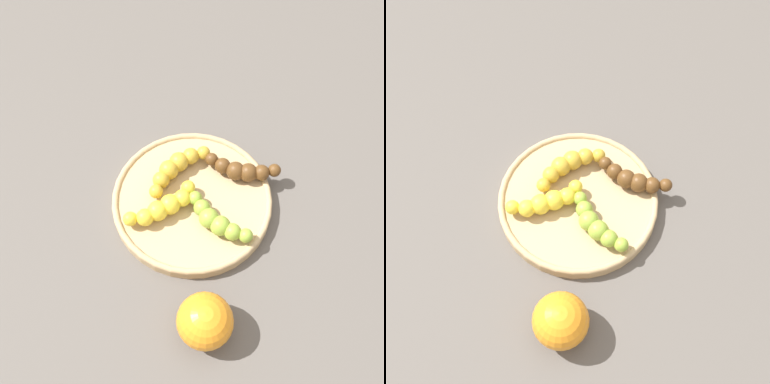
# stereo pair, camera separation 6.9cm
# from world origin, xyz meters

# --- Properties ---
(ground_plane) EXTENTS (2.40, 2.40, 0.00)m
(ground_plane) POSITION_xyz_m (0.00, 0.00, 0.00)
(ground_plane) COLOR #56514C
(fruit_bowl) EXTENTS (0.25, 0.25, 0.02)m
(fruit_bowl) POSITION_xyz_m (0.00, 0.00, 0.01)
(fruit_bowl) COLOR tan
(fruit_bowl) RESTS_ON ground_plane
(banana_green) EXTENTS (0.06, 0.11, 0.03)m
(banana_green) POSITION_xyz_m (-0.01, 0.06, 0.03)
(banana_green) COLOR #8CAD38
(banana_green) RESTS_ON fruit_bowl
(banana_overripe) EXTENTS (0.09, 0.09, 0.03)m
(banana_overripe) POSITION_xyz_m (-0.09, 0.00, 0.03)
(banana_overripe) COLOR #593819
(banana_overripe) RESTS_ON fruit_bowl
(banana_spotted) EXTENTS (0.12, 0.06, 0.03)m
(banana_spotted) POSITION_xyz_m (-0.00, -0.05, 0.03)
(banana_spotted) COLOR gold
(banana_spotted) RESTS_ON fruit_bowl
(banana_yellow) EXTENTS (0.12, 0.04, 0.03)m
(banana_yellow) POSITION_xyz_m (0.05, -0.00, 0.03)
(banana_yellow) COLOR yellow
(banana_yellow) RESTS_ON fruit_bowl
(orange_fruit) EXTENTS (0.08, 0.08, 0.08)m
(orange_fruit) POSITION_xyz_m (0.08, 0.18, 0.04)
(orange_fruit) COLOR orange
(orange_fruit) RESTS_ON ground_plane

